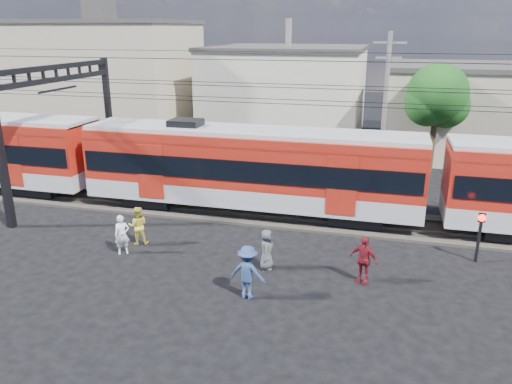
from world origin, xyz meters
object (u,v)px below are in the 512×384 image
Objects in this scene: commuter_train at (254,166)px; pedestrian_a at (122,235)px; pedestrian_c at (248,272)px; crossing_signal at (480,228)px.

commuter_train is 7.13m from pedestrian_a.
commuter_train reaches higher than pedestrian_c.
crossing_signal is (13.61, 2.82, 0.59)m from pedestrian_a.
commuter_train reaches higher than pedestrian_a.
commuter_train is 8.15m from pedestrian_c.
commuter_train is 25.02× the size of crossing_signal.
pedestrian_c is 9.23m from crossing_signal.
pedestrian_c reaches higher than pedestrian_a.
pedestrian_a is (-3.92, -5.74, -1.60)m from commuter_train.
pedestrian_c is (5.79, -2.06, 0.13)m from pedestrian_a.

